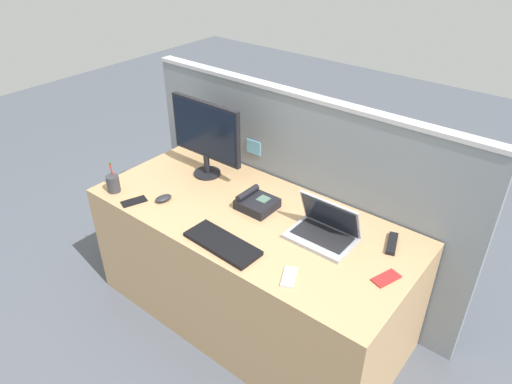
{
  "coord_description": "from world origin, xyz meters",
  "views": [
    {
      "loc": [
        1.33,
        -1.61,
        2.2
      ],
      "look_at": [
        0.0,
        0.05,
        0.87
      ],
      "focal_mm": 32.79,
      "sensor_mm": 36.0,
      "label": 1
    }
  ],
  "objects_px": {
    "laptop": "(325,228)",
    "pen_cup": "(113,183)",
    "cell_phone_red_case": "(386,278)",
    "cell_phone_black_slab": "(134,201)",
    "desk_phone": "(256,203)",
    "cell_phone_silver_slab": "(289,277)",
    "computer_mouse_right_hand": "(163,198)",
    "desktop_monitor": "(206,133)",
    "keyboard_main": "(222,244)",
    "tv_remote": "(392,243)"
  },
  "relations": [
    {
      "from": "laptop",
      "to": "pen_cup",
      "type": "height_order",
      "value": "laptop"
    },
    {
      "from": "pen_cup",
      "to": "cell_phone_red_case",
      "type": "relative_size",
      "value": 1.35
    },
    {
      "from": "pen_cup",
      "to": "cell_phone_black_slab",
      "type": "height_order",
      "value": "pen_cup"
    },
    {
      "from": "desk_phone",
      "to": "cell_phone_silver_slab",
      "type": "relative_size",
      "value": 1.49
    },
    {
      "from": "pen_cup",
      "to": "desk_phone",
      "type": "bearing_deg",
      "value": 27.16
    },
    {
      "from": "desk_phone",
      "to": "cell_phone_silver_slab",
      "type": "bearing_deg",
      "value": -36.54
    },
    {
      "from": "computer_mouse_right_hand",
      "to": "cell_phone_black_slab",
      "type": "relative_size",
      "value": 0.72
    },
    {
      "from": "desktop_monitor",
      "to": "laptop",
      "type": "height_order",
      "value": "desktop_monitor"
    },
    {
      "from": "desktop_monitor",
      "to": "desk_phone",
      "type": "relative_size",
      "value": 2.61
    },
    {
      "from": "laptop",
      "to": "computer_mouse_right_hand",
      "type": "relative_size",
      "value": 3.29
    },
    {
      "from": "computer_mouse_right_hand",
      "to": "cell_phone_silver_slab",
      "type": "bearing_deg",
      "value": 7.49
    },
    {
      "from": "keyboard_main",
      "to": "cell_phone_black_slab",
      "type": "relative_size",
      "value": 2.91
    },
    {
      "from": "pen_cup",
      "to": "cell_phone_silver_slab",
      "type": "distance_m",
      "value": 1.23
    },
    {
      "from": "cell_phone_red_case",
      "to": "cell_phone_silver_slab",
      "type": "distance_m",
      "value": 0.44
    },
    {
      "from": "tv_remote",
      "to": "desk_phone",
      "type": "bearing_deg",
      "value": 173.8
    },
    {
      "from": "keyboard_main",
      "to": "tv_remote",
      "type": "height_order",
      "value": "keyboard_main"
    },
    {
      "from": "computer_mouse_right_hand",
      "to": "cell_phone_black_slab",
      "type": "height_order",
      "value": "computer_mouse_right_hand"
    },
    {
      "from": "cell_phone_black_slab",
      "to": "cell_phone_silver_slab",
      "type": "bearing_deg",
      "value": 22.16
    },
    {
      "from": "computer_mouse_right_hand",
      "to": "tv_remote",
      "type": "relative_size",
      "value": 0.59
    },
    {
      "from": "laptop",
      "to": "pen_cup",
      "type": "bearing_deg",
      "value": -161.6
    },
    {
      "from": "pen_cup",
      "to": "cell_phone_black_slab",
      "type": "xyz_separation_m",
      "value": [
        0.18,
        -0.0,
        -0.05
      ]
    },
    {
      "from": "desktop_monitor",
      "to": "laptop",
      "type": "bearing_deg",
      "value": -6.16
    },
    {
      "from": "pen_cup",
      "to": "keyboard_main",
      "type": "bearing_deg",
      "value": 1.47
    },
    {
      "from": "keyboard_main",
      "to": "computer_mouse_right_hand",
      "type": "xyz_separation_m",
      "value": [
        -0.53,
        0.09,
        0.01
      ]
    },
    {
      "from": "computer_mouse_right_hand",
      "to": "cell_phone_silver_slab",
      "type": "relative_size",
      "value": 0.76
    },
    {
      "from": "keyboard_main",
      "to": "cell_phone_black_slab",
      "type": "height_order",
      "value": "keyboard_main"
    },
    {
      "from": "tv_remote",
      "to": "pen_cup",
      "type": "bearing_deg",
      "value": -178.36
    },
    {
      "from": "computer_mouse_right_hand",
      "to": "pen_cup",
      "type": "bearing_deg",
      "value": -147.91
    },
    {
      "from": "desktop_monitor",
      "to": "cell_phone_red_case",
      "type": "xyz_separation_m",
      "value": [
        1.29,
        -0.19,
        -0.27
      ]
    },
    {
      "from": "keyboard_main",
      "to": "computer_mouse_right_hand",
      "type": "relative_size",
      "value": 4.03
    },
    {
      "from": "laptop",
      "to": "cell_phone_red_case",
      "type": "relative_size",
      "value": 2.44
    },
    {
      "from": "cell_phone_red_case",
      "to": "desktop_monitor",
      "type": "bearing_deg",
      "value": -169.84
    },
    {
      "from": "computer_mouse_right_hand",
      "to": "pen_cup",
      "type": "distance_m",
      "value": 0.32
    },
    {
      "from": "computer_mouse_right_hand",
      "to": "cell_phone_red_case",
      "type": "bearing_deg",
      "value": 20.65
    },
    {
      "from": "computer_mouse_right_hand",
      "to": "cell_phone_black_slab",
      "type": "bearing_deg",
      "value": -124.17
    },
    {
      "from": "pen_cup",
      "to": "desktop_monitor",
      "type": "bearing_deg",
      "value": 59.91
    },
    {
      "from": "desk_phone",
      "to": "cell_phone_red_case",
      "type": "relative_size",
      "value": 1.46
    },
    {
      "from": "tv_remote",
      "to": "cell_phone_red_case",
      "type": "bearing_deg",
      "value": -89.2
    },
    {
      "from": "keyboard_main",
      "to": "pen_cup",
      "type": "distance_m",
      "value": 0.84
    },
    {
      "from": "desk_phone",
      "to": "keyboard_main",
      "type": "xyz_separation_m",
      "value": [
        0.08,
        -0.37,
        -0.02
      ]
    },
    {
      "from": "cell_phone_silver_slab",
      "to": "cell_phone_black_slab",
      "type": "height_order",
      "value": "same"
    },
    {
      "from": "keyboard_main",
      "to": "tv_remote",
      "type": "xyz_separation_m",
      "value": [
        0.65,
        0.53,
        -0.0
      ]
    },
    {
      "from": "desktop_monitor",
      "to": "cell_phone_red_case",
      "type": "height_order",
      "value": "desktop_monitor"
    },
    {
      "from": "desktop_monitor",
      "to": "tv_remote",
      "type": "xyz_separation_m",
      "value": [
        1.2,
        0.06,
        -0.27
      ]
    },
    {
      "from": "desktop_monitor",
      "to": "cell_phone_black_slab",
      "type": "height_order",
      "value": "desktop_monitor"
    },
    {
      "from": "pen_cup",
      "to": "cell_phone_red_case",
      "type": "bearing_deg",
      "value": 10.96
    },
    {
      "from": "cell_phone_silver_slab",
      "to": "tv_remote",
      "type": "xyz_separation_m",
      "value": [
        0.26,
        0.51,
        0.01
      ]
    },
    {
      "from": "desk_phone",
      "to": "cell_phone_black_slab",
      "type": "relative_size",
      "value": 1.42
    },
    {
      "from": "computer_mouse_right_hand",
      "to": "tv_remote",
      "type": "distance_m",
      "value": 1.26
    },
    {
      "from": "keyboard_main",
      "to": "cell_phone_silver_slab",
      "type": "height_order",
      "value": "keyboard_main"
    }
  ]
}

